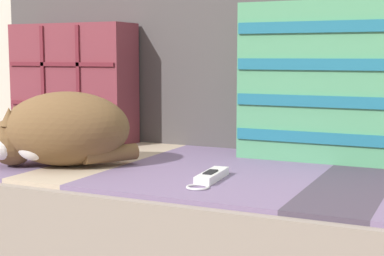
% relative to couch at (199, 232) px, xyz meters
% --- Properties ---
extents(couch, '(1.70, 0.79, 0.36)m').
position_rel_couch_xyz_m(couch, '(0.00, 0.00, 0.00)').
color(couch, '#3D3838').
rests_on(couch, ground_plane).
extents(sofa_backrest, '(1.67, 0.14, 0.56)m').
position_rel_couch_xyz_m(sofa_backrest, '(0.00, 0.33, 0.46)').
color(sofa_backrest, '#474242').
rests_on(sofa_backrest, couch).
extents(throw_pillow_quilted, '(0.41, 0.14, 0.37)m').
position_rel_couch_xyz_m(throw_pillow_quilted, '(-0.52, 0.18, 0.37)').
color(throw_pillow_quilted, brown).
rests_on(throw_pillow_quilted, couch).
extents(throw_pillow_striped, '(0.43, 0.14, 0.41)m').
position_rel_couch_xyz_m(throw_pillow_striped, '(0.27, 0.18, 0.39)').
color(throw_pillow_striped, '#4C9366').
rests_on(throw_pillow_striped, couch).
extents(sleeping_cat, '(0.38, 0.35, 0.19)m').
position_rel_couch_xyz_m(sleeping_cat, '(-0.30, -0.18, 0.27)').
color(sleeping_cat, brown).
rests_on(sleeping_cat, couch).
extents(game_remote_near, '(0.06, 0.19, 0.02)m').
position_rel_couch_xyz_m(game_remote_near, '(0.11, -0.18, 0.19)').
color(game_remote_near, white).
rests_on(game_remote_near, couch).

